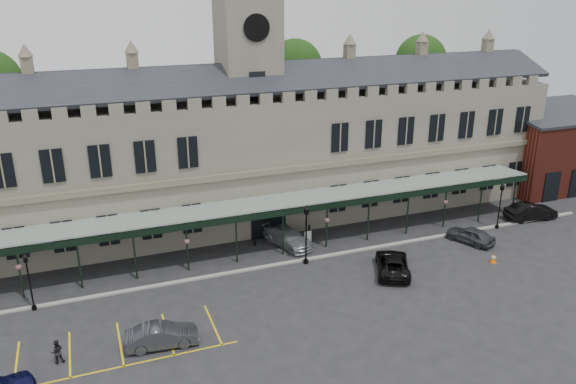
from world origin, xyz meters
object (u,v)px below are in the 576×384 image
object	(u,v)px
car_taxi	(288,237)
car_right_a	(470,235)
lamp_post_mid	(306,229)
station_building	(251,153)
person_b	(57,352)
car_van	(393,264)
car_right_b	(531,211)
traffic_cone	(493,258)
sign_board	(308,237)
lamp_post_left	(29,277)
lamp_post_right	(500,202)
car_left_b	(162,336)
clock_tower	(249,82)

from	to	relation	value
car_taxi	car_right_a	distance (m)	16.06
lamp_post_mid	car_right_a	distance (m)	15.28
station_building	person_b	world-z (taller)	station_building
car_van	car_right_b	xyz separation A→B (m)	(18.00, 4.61, 0.09)
traffic_cone	sign_board	size ratio (longest dim) A/B	0.68
lamp_post_left	sign_board	bearing A→B (deg)	8.28
station_building	lamp_post_left	size ratio (longest dim) A/B	13.71
car_right_b	lamp_post_right	bearing A→B (deg)	104.37
lamp_post_right	car_van	distance (m)	14.29
car_right_a	person_b	size ratio (longest dim) A/B	2.71
traffic_cone	car_left_b	xyz separation A→B (m)	(-27.02, -1.84, 0.36)
car_left_b	clock_tower	bearing A→B (deg)	-27.60
station_building	lamp_post_mid	xyz separation A→B (m)	(1.17, -10.92, -3.44)
lamp_post_mid	car_van	distance (m)	7.31
car_van	car_right_a	distance (m)	9.50
car_right_b	car_taxi	bearing A→B (deg)	89.88
lamp_post_left	person_b	distance (m)	7.32
lamp_post_right	person_b	bearing A→B (deg)	-169.79
traffic_cone	clock_tower	bearing A→B (deg)	133.56
lamp_post_left	sign_board	distance (m)	22.37
clock_tower	sign_board	distance (m)	14.91
car_van	car_right_a	bearing A→B (deg)	-139.80
sign_board	car_left_b	xyz separation A→B (m)	(-14.30, -10.63, 0.18)
station_building	lamp_post_right	world-z (taller)	station_building
car_van	person_b	distance (m)	24.80
station_building	lamp_post_mid	bearing A→B (deg)	-83.86
clock_tower	lamp_post_mid	world-z (taller)	clock_tower
car_taxi	car_right_b	size ratio (longest dim) A/B	1.05
clock_tower	car_left_b	world-z (taller)	clock_tower
lamp_post_left	traffic_cone	bearing A→B (deg)	-9.11
clock_tower	sign_board	xyz separation A→B (m)	(2.80, -7.54, -12.55)
clock_tower	car_left_b	bearing A→B (deg)	-122.34
traffic_cone	car_left_b	world-z (taller)	car_left_b
lamp_post_right	car_left_b	world-z (taller)	lamp_post_right
sign_board	car_taxi	bearing A→B (deg)	167.11
car_van	station_building	bearing A→B (deg)	-38.60
lamp_post_left	car_taxi	bearing A→B (deg)	9.69
station_building	car_left_b	bearing A→B (deg)	-122.46
clock_tower	car_left_b	xyz separation A→B (m)	(-11.50, -18.17, -12.37)
station_building	lamp_post_mid	world-z (taller)	station_building
station_building	car_right_a	distance (m)	21.18
lamp_post_mid	car_left_b	distance (m)	14.74
sign_board	person_b	world-z (taller)	person_b
car_right_b	person_b	bearing A→B (deg)	106.68
traffic_cone	car_right_b	size ratio (longest dim) A/B	0.16
lamp_post_right	car_taxi	world-z (taller)	lamp_post_right
car_left_b	car_right_a	bearing A→B (deg)	-73.59
lamp_post_right	car_taxi	size ratio (longest dim) A/B	0.85
person_b	lamp_post_mid	bearing A→B (deg)	-165.54
car_right_a	car_left_b	bearing A→B (deg)	-12.47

